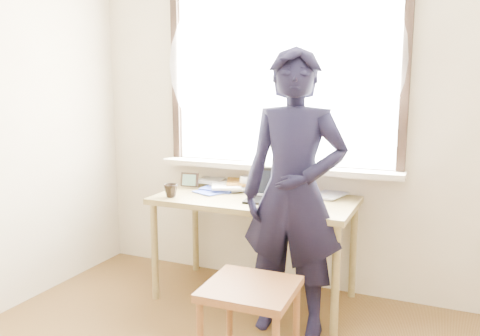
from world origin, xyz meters
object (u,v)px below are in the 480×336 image
at_px(laptop, 270,193).
at_px(person, 294,194).
at_px(desk, 255,208).
at_px(work_chair, 250,298).
at_px(mug_white, 249,183).
at_px(mug_dark, 171,191).

bearing_deg(laptop, person, -48.15).
distance_m(desk, work_chair, 0.92).
height_order(desk, work_chair, desk).
height_order(laptop, person, person).
distance_m(desk, laptop, 0.18).
height_order(mug_white, person, person).
bearing_deg(work_chair, desk, 110.32).
xyz_separation_m(mug_dark, person, (0.93, -0.10, 0.08)).
relative_size(laptop, work_chair, 0.69).
relative_size(laptop, mug_white, 2.46).
xyz_separation_m(mug_white, person, (0.52, -0.55, 0.07)).
height_order(mug_dark, work_chair, mug_dark).
relative_size(desk, person, 0.80).
bearing_deg(work_chair, laptop, 102.81).
height_order(desk, mug_white, mug_white).
bearing_deg(laptop, mug_dark, -164.47).
bearing_deg(person, mug_white, 131.80).
bearing_deg(person, laptop, 129.94).
relative_size(mug_white, work_chair, 0.28).
distance_m(laptop, mug_dark, 0.70).
distance_m(mug_white, person, 0.76).
relative_size(laptop, person, 0.19).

